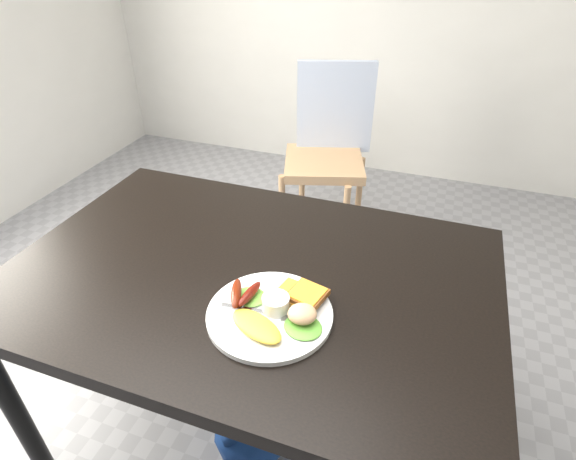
% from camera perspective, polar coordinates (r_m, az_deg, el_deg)
% --- Properties ---
extents(room_floor, '(4.00, 4.50, 0.02)m').
position_cam_1_polar(room_floor, '(1.71, -3.52, -25.34)').
color(room_floor, gray).
rests_on(room_floor, ground).
extents(dining_table, '(1.20, 0.80, 0.04)m').
position_cam_1_polar(dining_table, '(1.14, -4.80, -5.87)').
color(dining_table, black).
rests_on(dining_table, ground).
extents(dining_chair, '(0.50, 0.50, 0.05)m').
position_cam_1_polar(dining_chair, '(2.35, 4.56, 8.43)').
color(dining_chair, tan).
rests_on(dining_chair, ground).
extents(person, '(0.53, 0.41, 1.33)m').
position_cam_1_polar(person, '(1.53, 5.70, 2.74)').
color(person, navy).
rests_on(person, ground).
extents(plate, '(0.28, 0.28, 0.01)m').
position_cam_1_polar(plate, '(1.00, -2.34, -10.63)').
color(plate, white).
rests_on(plate, dining_table).
extents(lettuce_left, '(0.09, 0.09, 0.01)m').
position_cam_1_polar(lettuce_left, '(1.03, -4.77, -8.42)').
color(lettuce_left, green).
rests_on(lettuce_left, plate).
extents(lettuce_right, '(0.10, 0.10, 0.01)m').
position_cam_1_polar(lettuce_right, '(0.96, 1.91, -12.20)').
color(lettuce_right, '#318A20').
rests_on(lettuce_right, plate).
extents(omelette, '(0.15, 0.11, 0.02)m').
position_cam_1_polar(omelette, '(0.95, -4.04, -12.06)').
color(omelette, gold).
rests_on(omelette, plate).
extents(sausage_a, '(0.06, 0.10, 0.02)m').
position_cam_1_polar(sausage_a, '(1.01, -6.58, -7.96)').
color(sausage_a, '#671E09').
rests_on(sausage_a, lettuce_left).
extents(sausage_b, '(0.03, 0.09, 0.02)m').
position_cam_1_polar(sausage_b, '(1.01, -4.90, -8.08)').
color(sausage_b, maroon).
rests_on(sausage_b, lettuce_left).
extents(ramekin, '(0.07, 0.07, 0.04)m').
position_cam_1_polar(ramekin, '(0.99, -1.57, -9.31)').
color(ramekin, white).
rests_on(ramekin, plate).
extents(toast_a, '(0.10, 0.10, 0.01)m').
position_cam_1_polar(toast_a, '(1.02, 0.76, -8.27)').
color(toast_a, brown).
rests_on(toast_a, plate).
extents(toast_b, '(0.09, 0.09, 0.01)m').
position_cam_1_polar(toast_b, '(1.01, 2.44, -8.23)').
color(toast_b, '#8E3E16').
rests_on(toast_b, toast_a).
extents(potato_salad, '(0.07, 0.07, 0.03)m').
position_cam_1_polar(potato_salad, '(0.96, 1.81, -10.60)').
color(potato_salad, beige).
rests_on(potato_salad, lettuce_right).
extents(fork, '(0.14, 0.02, 0.00)m').
position_cam_1_polar(fork, '(1.00, -4.64, -10.07)').
color(fork, '#ADAFB7').
rests_on(fork, plate).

